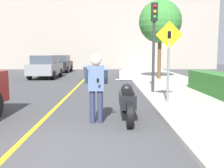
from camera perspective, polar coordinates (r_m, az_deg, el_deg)
The scene contains 12 objects.
ground_plane at distance 4.81m, azimuth -15.40°, elevation -14.84°, with size 80.00×80.00×0.00m, color #424244.
sidewalk_curb at distance 9.22m, azimuth 22.56°, elevation -4.33°, with size 4.40×44.00×0.12m.
road_center_line at distance 10.62m, azimuth -10.26°, elevation -2.81°, with size 0.12×36.00×0.01m.
building_backdrop at distance 30.48m, azimuth -2.82°, elevation 12.11°, with size 28.00×1.20×9.17m.
motorcycle at distance 6.79m, azimuth 3.46°, elevation -3.82°, with size 0.62×2.33×1.30m.
person_biker at distance 6.31m, azimuth -3.66°, elevation 0.73°, with size 0.59×0.48×1.77m.
crossing_sign at distance 8.72m, azimuth 12.82°, elevation 6.71°, with size 0.91×0.08×2.74m.
traffic_light at distance 11.08m, azimuth 9.58°, elevation 11.89°, with size 0.26×0.30×3.80m.
hedge_row at distance 10.78m, azimuth 23.61°, elevation -0.22°, with size 0.90×5.38×0.86m.
street_tree at distance 17.46m, azimuth 10.94°, elevation 13.80°, with size 2.84×2.84×5.24m.
parked_car_grey at distance 19.23m, azimuth -14.92°, elevation 3.88°, with size 1.88×4.20×1.68m.
parked_car_black at distance 25.35m, azimuth -11.67°, elevation 4.61°, with size 1.88×4.20×1.68m.
Camera 1 is at (1.20, -4.32, 1.75)m, focal length 40.00 mm.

